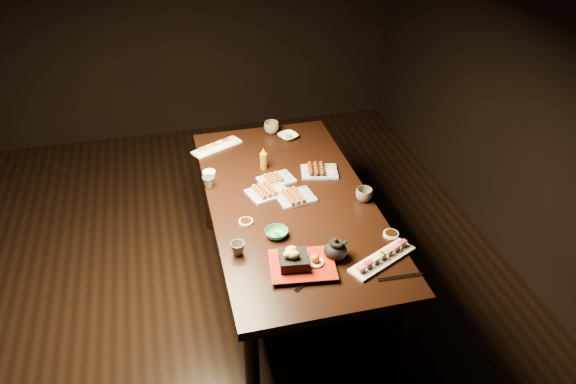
# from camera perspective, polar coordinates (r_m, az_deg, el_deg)

# --- Properties ---
(ground) EXTENTS (5.00, 5.00, 0.00)m
(ground) POSITION_cam_1_polar(r_m,az_deg,el_deg) (3.54, -6.96, -12.44)
(ground) COLOR black
(ground) RESTS_ON ground
(dining_table) EXTENTS (1.07, 1.88, 0.75)m
(dining_table) POSITION_cam_1_polar(r_m,az_deg,el_deg) (3.38, 0.20, -6.02)
(dining_table) COLOR black
(dining_table) RESTS_ON ground
(sushi_platter_near) EXTENTS (0.38, 0.26, 0.05)m
(sushi_platter_near) POSITION_cam_1_polar(r_m,az_deg,el_deg) (2.77, 9.56, -6.50)
(sushi_platter_near) COLOR white
(sushi_platter_near) RESTS_ON dining_table
(sushi_platter_far) EXTENTS (0.35, 0.24, 0.04)m
(sushi_platter_far) POSITION_cam_1_polar(r_m,az_deg,el_deg) (3.67, -7.26, 4.75)
(sushi_platter_far) COLOR white
(sushi_platter_far) RESTS_ON dining_table
(yakitori_plate_center) EXTENTS (0.26, 0.22, 0.06)m
(yakitori_plate_center) POSITION_cam_1_polar(r_m,az_deg,el_deg) (3.19, -2.08, 0.31)
(yakitori_plate_center) COLOR #828EB6
(yakitori_plate_center) RESTS_ON dining_table
(yakitori_plate_right) EXTENTS (0.23, 0.18, 0.05)m
(yakitori_plate_right) POSITION_cam_1_polar(r_m,az_deg,el_deg) (3.14, 0.82, -0.32)
(yakitori_plate_right) COLOR #828EB6
(yakitori_plate_right) RESTS_ON dining_table
(yakitori_plate_left) EXTENTS (0.23, 0.19, 0.05)m
(yakitori_plate_left) POSITION_cam_1_polar(r_m,az_deg,el_deg) (3.30, -1.20, 1.53)
(yakitori_plate_left) COLOR #828EB6
(yakitori_plate_left) RESTS_ON dining_table
(tsukune_plate) EXTENTS (0.24, 0.20, 0.06)m
(tsukune_plate) POSITION_cam_1_polar(r_m,az_deg,el_deg) (3.38, 3.21, 2.35)
(tsukune_plate) COLOR #828EB6
(tsukune_plate) RESTS_ON dining_table
(edamame_bowl_green) EXTENTS (0.15, 0.15, 0.04)m
(edamame_bowl_green) POSITION_cam_1_polar(r_m,az_deg,el_deg) (2.88, -1.17, -4.21)
(edamame_bowl_green) COLOR #277954
(edamame_bowl_green) RESTS_ON dining_table
(edamame_bowl_cream) EXTENTS (0.16, 0.16, 0.03)m
(edamame_bowl_cream) POSITION_cam_1_polar(r_m,az_deg,el_deg) (3.76, -0.01, 5.68)
(edamame_bowl_cream) COLOR beige
(edamame_bowl_cream) RESTS_ON dining_table
(tempura_tray) EXTENTS (0.34, 0.29, 0.11)m
(tempura_tray) POSITION_cam_1_polar(r_m,az_deg,el_deg) (2.67, 1.47, -6.80)
(tempura_tray) COLOR black
(tempura_tray) RESTS_ON dining_table
(teacup_near_left) EXTENTS (0.08, 0.08, 0.07)m
(teacup_near_left) POSITION_cam_1_polar(r_m,az_deg,el_deg) (2.77, -5.12, -5.75)
(teacup_near_left) COLOR #524B3F
(teacup_near_left) RESTS_ON dining_table
(teacup_mid_right) EXTENTS (0.12, 0.12, 0.07)m
(teacup_mid_right) POSITION_cam_1_polar(r_m,az_deg,el_deg) (3.15, 7.74, -0.28)
(teacup_mid_right) COLOR #524B3F
(teacup_mid_right) RESTS_ON dining_table
(teacup_far_left) EXTENTS (0.09, 0.09, 0.07)m
(teacup_far_left) POSITION_cam_1_polar(r_m,az_deg,el_deg) (3.28, -8.06, 1.06)
(teacup_far_left) COLOR #524B3F
(teacup_far_left) RESTS_ON dining_table
(teacup_far_right) EXTENTS (0.12, 0.12, 0.08)m
(teacup_far_right) POSITION_cam_1_polar(r_m,az_deg,el_deg) (3.82, -1.69, 6.57)
(teacup_far_right) COLOR #524B3F
(teacup_far_right) RESTS_ON dining_table
(teapot) EXTENTS (0.18, 0.18, 0.11)m
(teapot) POSITION_cam_1_polar(r_m,az_deg,el_deg) (2.73, 4.85, -5.74)
(teapot) COLOR black
(teapot) RESTS_ON dining_table
(condiment_bottle) EXTENTS (0.05, 0.05, 0.14)m
(condiment_bottle) POSITION_cam_1_polar(r_m,az_deg,el_deg) (3.40, -2.51, 3.43)
(condiment_bottle) COLOR brown
(condiment_bottle) RESTS_ON dining_table
(sauce_dish_west) EXTENTS (0.08, 0.08, 0.01)m
(sauce_dish_west) POSITION_cam_1_polar(r_m,az_deg,el_deg) (2.98, -4.31, -3.03)
(sauce_dish_west) COLOR white
(sauce_dish_west) RESTS_ON dining_table
(sauce_dish_east) EXTENTS (0.11, 0.11, 0.02)m
(sauce_dish_east) POSITION_cam_1_polar(r_m,az_deg,el_deg) (3.39, 4.21, 1.98)
(sauce_dish_east) COLOR white
(sauce_dish_east) RESTS_ON dining_table
(sauce_dish_se) EXTENTS (0.10, 0.10, 0.01)m
(sauce_dish_se) POSITION_cam_1_polar(r_m,az_deg,el_deg) (2.94, 10.41, -4.24)
(sauce_dish_se) COLOR white
(sauce_dish_se) RESTS_ON dining_table
(sauce_dish_nw) EXTENTS (0.08, 0.08, 0.01)m
(sauce_dish_nw) POSITION_cam_1_polar(r_m,az_deg,el_deg) (3.41, -8.03, 1.98)
(sauce_dish_nw) COLOR white
(sauce_dish_nw) RESTS_ON dining_table
(chopsticks_near) EXTENTS (0.20, 0.15, 0.01)m
(chopsticks_near) POSITION_cam_1_polar(r_m,az_deg,el_deg) (2.65, 2.42, -8.71)
(chopsticks_near) COLOR black
(chopsticks_near) RESTS_ON dining_table
(chopsticks_se) EXTENTS (0.22, 0.03, 0.01)m
(chopsticks_se) POSITION_cam_1_polar(r_m,az_deg,el_deg) (2.70, 11.31, -8.44)
(chopsticks_se) COLOR black
(chopsticks_se) RESTS_ON dining_table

